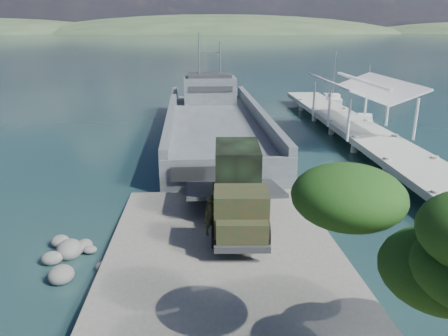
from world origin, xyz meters
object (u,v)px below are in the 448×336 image
sailboat_near (365,121)px  sailboat_far (333,99)px  landing_craft (215,129)px  military_truck (238,188)px  pier (363,125)px  soldier (211,223)px

sailboat_near → sailboat_far: 13.74m
landing_craft → military_truck: landing_craft is taller
landing_craft → sailboat_near: 16.14m
sailboat_near → military_truck: bearing=-102.5°
military_truck → sailboat_far: (16.15, 37.02, -1.87)m
pier → landing_craft: size_ratio=1.35×
military_truck → soldier: 2.66m
sailboat_far → pier: bearing=-93.2°
pier → landing_craft: 12.69m
pier → sailboat_near: bearing=67.0°
sailboat_near → sailboat_far: size_ratio=0.91×
sailboat_near → sailboat_far: (0.89, 13.72, 0.03)m
military_truck → soldier: military_truck is taller
soldier → sailboat_far: sailboat_far is taller
landing_craft → sailboat_near: landing_craft is taller
pier → landing_craft: bearing=167.1°
pier → soldier: bearing=-126.8°
pier → sailboat_near: (3.13, 7.37, -1.28)m
landing_craft → soldier: (-1.17, -20.88, 0.63)m
military_truck → sailboat_far: size_ratio=1.14×
sailboat_near → sailboat_far: bearing=107.0°
landing_craft → sailboat_near: bearing=15.6°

